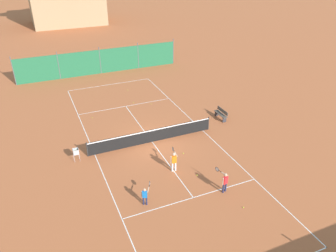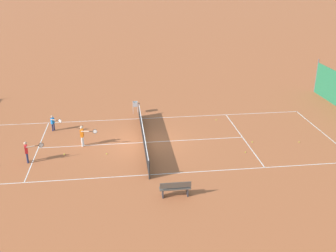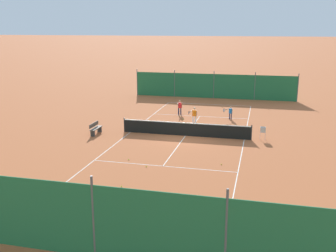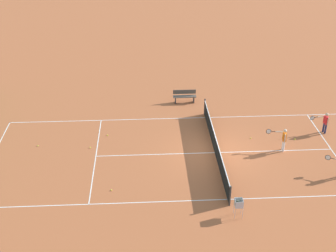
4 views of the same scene
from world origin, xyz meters
name	(u,v)px [view 1 (image 1 of 4)]	position (x,y,z in m)	size (l,w,h in m)	color
ground_plane	(152,142)	(0.00, 0.00, 0.00)	(600.00, 600.00, 0.00)	#B25B33
court_line_markings	(152,142)	(0.00, 0.00, 0.00)	(8.25, 23.85, 0.01)	white
tennis_net	(152,136)	(0.00, 0.00, 0.50)	(9.18, 0.08, 1.06)	#2D2D2D
windscreen_fence_far	(100,62)	(0.00, 15.50, 1.31)	(17.28, 0.08, 2.90)	#236B42
player_near_service	(225,181)	(1.83, -6.60, 0.74)	(0.42, 1.09, 1.27)	#23284C
player_near_baseline	(145,195)	(-2.60, -5.81, 0.64)	(0.73, 0.80, 1.09)	#23284C
player_far_baseline	(174,160)	(0.04, -3.68, 0.77)	(0.55, 1.05, 1.32)	white
tennis_ball_near_corner	(128,90)	(1.22, 9.68, 0.03)	(0.07, 0.07, 0.07)	#CCE033
tennis_ball_alley_left	(197,175)	(1.11, -4.72, 0.03)	(0.07, 0.07, 0.07)	#CCE033
tennis_ball_service_box	(243,207)	(2.08, -8.18, 0.03)	(0.07, 0.07, 0.07)	#CCE033
tennis_ball_alley_right	(92,117)	(-3.12, 5.42, 0.03)	(0.07, 0.07, 0.07)	#CCE033
tennis_ball_by_net_left	(151,104)	(2.18, 5.90, 0.03)	(0.07, 0.07, 0.07)	#CCE033
tennis_ball_by_net_right	(183,153)	(1.38, -2.25, 0.03)	(0.07, 0.07, 0.07)	#CCE033
tennis_ball_mid_court	(134,103)	(0.86, 6.77, 0.03)	(0.07, 0.07, 0.07)	#CCE033
ball_hopper	(76,152)	(-5.31, -0.23, 0.66)	(0.36, 0.36, 0.89)	#B7B7BC
courtside_bench	(221,114)	(6.34, 1.10, 0.45)	(0.36, 1.50, 0.84)	#51473D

